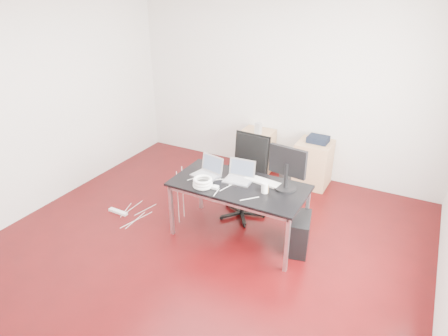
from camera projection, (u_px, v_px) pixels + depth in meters
The scene contains 18 objects.
room_shell at pixel (202, 141), 4.14m from camera, with size 5.00×5.00×5.00m.
desk at pixel (239, 188), 4.73m from camera, with size 1.60×0.80×0.73m.
office_chair at pixel (246, 173), 5.26m from camera, with size 0.50×0.52×1.08m.
filing_cabinet_left at pixel (256, 152), 6.51m from camera, with size 0.50×0.50×0.70m, color tan.
filing_cabinet_right at pixel (313, 164), 6.11m from camera, with size 0.50×0.50×0.70m, color tan.
pc_tower at pixel (300, 234), 4.69m from camera, with size 0.20×0.45×0.44m, color black.
wastebasket at pixel (287, 175), 6.22m from camera, with size 0.24×0.24×0.28m, color black.
power_strip at pixel (118, 212), 5.49m from camera, with size 0.30×0.06×0.04m, color white.
laptop_left at pixel (208, 171), 4.90m from camera, with size 0.38×0.32×0.23m.
laptop_right at pixel (239, 176), 4.79m from camera, with size 0.35×0.28×0.23m.
monitor at pixel (287, 166), 4.51m from camera, with size 0.45×0.26×0.51m.
keyboard at pixel (262, 181), 4.76m from camera, with size 0.44×0.14×0.02m, color white.
cup_white at pixel (265, 188), 4.51m from camera, with size 0.08×0.08×0.12m, color white.
cup_brown at pixel (265, 188), 4.52m from camera, with size 0.08×0.08×0.10m, color #4E361A.
cable_coil at pixel (203, 182), 4.64m from camera, with size 0.24×0.24×0.11m.
power_adapter at pixel (215, 187), 4.62m from camera, with size 0.07×0.07×0.03m, color white.
speaker at pixel (258, 128), 6.24m from camera, with size 0.09×0.08×0.18m, color #9E9E9E.
navy_garment at pixel (318, 139), 5.94m from camera, with size 0.30×0.24×0.09m, color black.
Camera 1 is at (2.04, -3.28, 2.98)m, focal length 32.00 mm.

